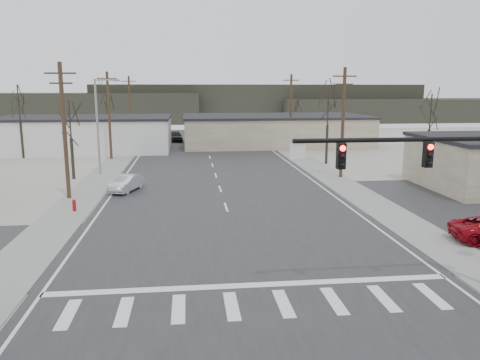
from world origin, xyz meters
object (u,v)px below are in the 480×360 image
object	(u,v)px
fire_hydrant	(74,205)
car_far_a	(245,136)
traffic_signal_mast	(452,177)
car_far_b	(176,136)
sedan_crossing	(127,183)

from	to	relation	value
fire_hydrant	car_far_a	distance (m)	45.14
traffic_signal_mast	fire_hydrant	world-z (taller)	traffic_signal_mast
fire_hydrant	car_far_b	size ratio (longest dim) A/B	0.19
traffic_signal_mast	car_far_a	world-z (taller)	traffic_signal_mast
traffic_signal_mast	car_far_b	distance (m)	57.29
sedan_crossing	car_far_a	world-z (taller)	car_far_a
car_far_b	traffic_signal_mast	bearing A→B (deg)	-82.50
fire_hydrant	sedan_crossing	world-z (taller)	sedan_crossing
fire_hydrant	car_far_a	world-z (taller)	car_far_a
traffic_signal_mast	car_far_b	bearing A→B (deg)	102.46
traffic_signal_mast	sedan_crossing	world-z (taller)	traffic_signal_mast
traffic_signal_mast	fire_hydrant	bearing A→B (deg)	141.87
car_far_a	sedan_crossing	bearing A→B (deg)	73.91
fire_hydrant	car_far_b	world-z (taller)	car_far_b
car_far_a	car_far_b	size ratio (longest dim) A/B	0.97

